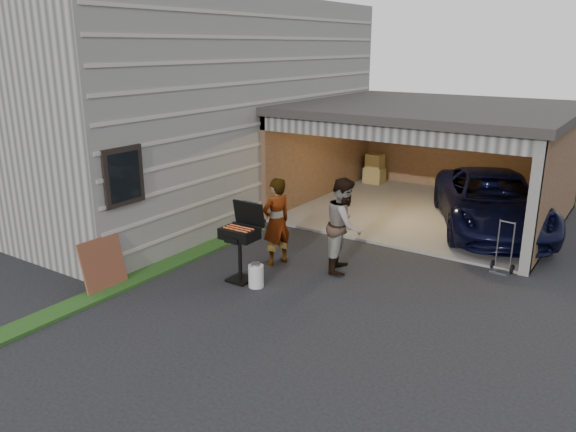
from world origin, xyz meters
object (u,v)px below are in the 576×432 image
Objects in this scene: propane_tank at (256,276)px; minivan at (492,204)px; woman at (276,222)px; man at (344,225)px; bbq_grill at (241,236)px; hand_truck at (502,262)px; plywood_panel at (103,264)px.

minivan is at bearing 64.47° from propane_tank.
propane_tank is at bearing -140.47° from minivan.
man reaches higher than woman.
woman is at bearing 90.11° from man.
bbq_grill is (-1.36, -1.55, -0.05)m from man.
woman is at bearing -144.25° from hand_truck.
bbq_grill is 5.21m from hand_truck.
man is at bearing 48.83° from bbq_grill.
woman is 1.41m from propane_tank.
minivan is 4.73× the size of hand_truck.
man reaches higher than hand_truck.
woman reaches higher than minivan.
hand_truck is at bearing 42.36° from propane_tank.
woman is (-3.10, -4.57, 0.22)m from minivan.
minivan is 4.49m from man.
man is at bearing 129.22° from woman.
plywood_panel is at bearing -136.64° from bbq_grill.
hand_truck is at bearing 40.10° from plywood_panel.
propane_tank is (-2.75, -5.75, -0.47)m from minivan.
propane_tank is 2.81m from plywood_panel.
man is at bearing -140.63° from hand_truck.
minivan is at bearing -43.46° from man.
bbq_grill reaches higher than plywood_panel.
man is at bearing 60.13° from propane_tank.
woman reaches higher than bbq_grill.
man is at bearing -138.63° from minivan.
minivan is 6.48m from bbq_grill.
bbq_grill reaches higher than propane_tank.
man is (1.30, 0.47, 0.04)m from woman.
minivan is 2.63× the size of man.
woman is 1.20× the size of bbq_grill.
hand_truck is at bearing -94.96° from minivan.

